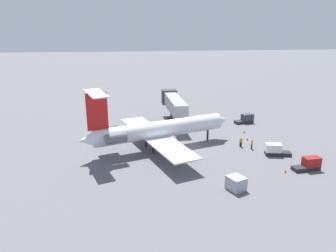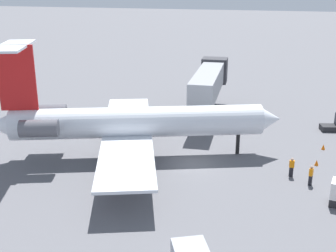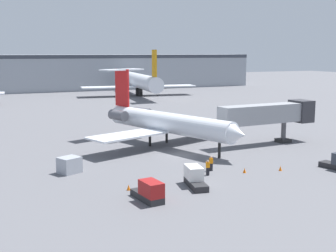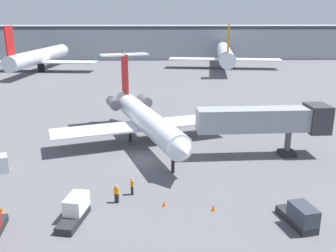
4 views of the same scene
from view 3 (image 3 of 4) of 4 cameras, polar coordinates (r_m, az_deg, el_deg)
ground_plane at (r=57.68m, az=2.07°, el=-3.67°), size 400.00×400.00×0.10m
regional_jet at (r=62.24m, az=-0.53°, el=0.59°), size 23.34×26.16×10.47m
jet_bridge at (r=65.34m, az=13.20°, el=1.53°), size 15.24×3.53×6.02m
ground_crew_marshaller at (r=49.75m, az=5.52°, el=-4.76°), size 0.29×0.42×1.69m
ground_crew_loader at (r=47.90m, az=5.10°, el=-5.30°), size 0.46×0.37×1.69m
baggage_tug_lead at (r=44.18m, az=3.42°, el=-6.58°), size 2.14×4.19×1.90m
baggage_tug_spare at (r=39.71m, az=-2.39°, el=-8.42°), size 1.84×4.13×1.90m
cargo_container_uld at (r=49.87m, az=-12.48°, el=-4.88°), size 2.73×2.61×1.75m
traffic_cone_near at (r=43.06m, az=-5.05°, el=-7.80°), size 0.36×0.36×0.55m
traffic_cone_mid at (r=49.56m, az=9.75°, el=-5.60°), size 0.36×0.36×0.55m
traffic_cone_far at (r=51.25m, az=14.15°, el=-5.25°), size 0.36×0.36×0.55m
terminal_building at (r=160.38m, az=-15.43°, el=6.59°), size 151.64×19.98×12.15m
parked_airliner_west_mid at (r=134.86m, az=-3.71°, el=5.73°), size 34.81×41.04×13.67m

